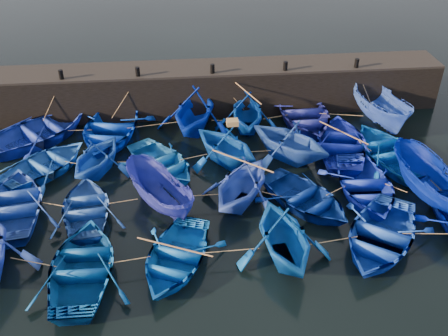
{
  "coord_description": "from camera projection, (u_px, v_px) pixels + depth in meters",
  "views": [
    {
      "loc": [
        -1.85,
        -15.61,
        13.47
      ],
      "look_at": [
        0.0,
        3.2,
        0.7
      ],
      "focal_mm": 40.0,
      "sensor_mm": 36.0,
      "label": 1
    }
  ],
  "objects": [
    {
      "name": "boat_4",
      "position": [
        304.0,
        114.0,
        27.46
      ],
      "size": [
        4.35,
        5.87,
        1.17
      ],
      "primitive_type": "imported",
      "rotation": [
        0.0,
        0.0,
        0.05
      ],
      "color": "navy",
      "rests_on": "ground"
    },
    {
      "name": "boat_19",
      "position": [
        430.0,
        183.0,
        21.36
      ],
      "size": [
        2.94,
        5.28,
        1.93
      ],
      "primitive_type": "imported",
      "rotation": [
        0.0,
        0.0,
        3.37
      ],
      "color": "#001687",
      "rests_on": "ground"
    },
    {
      "name": "boat_5",
      "position": [
        380.0,
        108.0,
        27.13
      ],
      "size": [
        2.67,
        5.4,
        2.0
      ],
      "primitive_type": "imported",
      "rotation": [
        0.0,
        0.0,
        0.14
      ],
      "color": "blue",
      "rests_on": "ground"
    },
    {
      "name": "mooring_ropes",
      "position": [
        220.0,
        146.0,
        24.06
      ],
      "size": [
        18.3,
        11.84,
        2.1
      ],
      "color": "tan",
      "rests_on": "ground"
    },
    {
      "name": "bollard_2",
      "position": [
        212.0,
        69.0,
        26.87
      ],
      "size": [
        0.24,
        0.24,
        0.5
      ],
      "primitive_type": "cylinder",
      "color": "black",
      "rests_on": "quay_top"
    },
    {
      "name": "boat_14",
      "position": [
        87.0,
        207.0,
        20.86
      ],
      "size": [
        3.53,
        4.56,
        0.87
      ],
      "primitive_type": "imported",
      "rotation": [
        0.0,
        0.0,
        3.27
      ],
      "color": "#204A9A",
      "rests_on": "ground"
    },
    {
      "name": "boat_2",
      "position": [
        194.0,
        110.0,
        26.44
      ],
      "size": [
        5.26,
        5.68,
        2.46
      ],
      "primitive_type": "imported",
      "rotation": [
        0.0,
        0.0,
        -0.31
      ],
      "color": "#001DA6",
      "rests_on": "ground"
    },
    {
      "name": "boat_22",
      "position": [
        175.0,
        257.0,
        18.39
      ],
      "size": [
        4.56,
        5.28,
        0.92
      ],
      "primitive_type": "imported",
      "rotation": [
        0.0,
        0.0,
        -0.37
      ],
      "color": "#074CA8",
      "rests_on": "ground"
    },
    {
      "name": "boat_16",
      "position": [
        242.0,
        183.0,
        21.18
      ],
      "size": [
        5.25,
        5.41,
        2.17
      ],
      "primitive_type": "imported",
      "rotation": [
        0.0,
        0.0,
        -0.59
      ],
      "color": "blue",
      "rests_on": "ground"
    },
    {
      "name": "boat_10",
      "position": [
        290.0,
        139.0,
        24.08
      ],
      "size": [
        5.69,
        5.69,
        2.27
      ],
      "primitive_type": "imported",
      "rotation": [
        0.0,
        0.0,
        3.92
      ],
      "color": "#1D47A2",
      "rests_on": "ground"
    },
    {
      "name": "boat_12",
      "position": [
        389.0,
        151.0,
        24.39
      ],
      "size": [
        4.62,
        5.71,
        1.05
      ],
      "primitive_type": "imported",
      "rotation": [
        0.0,
        0.0,
        3.36
      ],
      "color": "#024298",
      "rests_on": "ground"
    },
    {
      "name": "loose_oars",
      "position": [
        258.0,
        151.0,
        22.34
      ],
      "size": [
        10.72,
        12.12,
        1.31
      ],
      "color": "#99724C",
      "rests_on": "ground"
    },
    {
      "name": "boat_0",
      "position": [
        38.0,
        131.0,
        25.84
      ],
      "size": [
        6.89,
        6.67,
        1.16
      ],
      "primitive_type": "imported",
      "rotation": [
        0.0,
        0.0,
        2.26
      ],
      "color": "navy",
      "rests_on": "ground"
    },
    {
      "name": "boat_11",
      "position": [
        342.0,
        143.0,
        24.98
      ],
      "size": [
        4.82,
        5.96,
        1.09
      ],
      "primitive_type": "imported",
      "rotation": [
        0.0,
        0.0,
        2.92
      ],
      "color": "#0A1790",
      "rests_on": "ground"
    },
    {
      "name": "boat_24",
      "position": [
        380.0,
        235.0,
        19.26
      ],
      "size": [
        5.92,
        6.27,
        1.06
      ],
      "primitive_type": "imported",
      "rotation": [
        0.0,
        0.0,
        -0.61
      ],
      "color": "#103BB7",
      "rests_on": "ground"
    },
    {
      "name": "boat_18",
      "position": [
        365.0,
        186.0,
        22.0
      ],
      "size": [
        3.66,
        5.02,
        1.02
      ],
      "primitive_type": "imported",
      "rotation": [
        0.0,
        0.0,
        -0.03
      ],
      "color": "#1128C7",
      "rests_on": "ground"
    },
    {
      "name": "boat_21",
      "position": [
        83.0,
        266.0,
        17.93
      ],
      "size": [
        3.58,
        4.96,
        1.02
      ],
      "primitive_type": "imported",
      "rotation": [
        0.0,
        0.0,
        3.13
      ],
      "color": "navy",
      "rests_on": "ground"
    },
    {
      "name": "boat_17",
      "position": [
        306.0,
        198.0,
        21.32
      ],
      "size": [
        5.18,
        5.54,
        0.93
      ],
      "primitive_type": "imported",
      "rotation": [
        0.0,
        0.0,
        0.59
      ],
      "color": "navy",
      "rests_on": "ground"
    },
    {
      "name": "boat_8",
      "position": [
        162.0,
        162.0,
        23.63
      ],
      "size": [
        5.11,
        5.45,
        0.92
      ],
      "primitive_type": "imported",
      "rotation": [
        0.0,
        0.0,
        0.6
      ],
      "color": "blue",
      "rests_on": "ground"
    },
    {
      "name": "boat_7",
      "position": [
        97.0,
        156.0,
        23.2
      ],
      "size": [
        4.37,
        4.61,
        1.91
      ],
      "primitive_type": "imported",
      "rotation": [
        0.0,
        0.0,
        2.71
      ],
      "color": "#1241A7",
      "rests_on": "ground"
    },
    {
      "name": "boat_9",
      "position": [
        226.0,
        144.0,
        23.87
      ],
      "size": [
        5.18,
        5.28,
        2.11
      ],
      "primitive_type": "imported",
      "rotation": [
        0.0,
        0.0,
        3.8
      ],
      "color": "#0842A1",
      "rests_on": "ground"
    },
    {
      "name": "quay_top",
      "position": [
        211.0,
        68.0,
        27.79
      ],
      "size": [
        26.0,
        2.5,
        0.12
      ],
      "primitive_type": "cube",
      "color": "black",
      "rests_on": "quay_wall"
    },
    {
      "name": "bollard_1",
      "position": [
        138.0,
        72.0,
        26.55
      ],
      "size": [
        0.24,
        0.24,
        0.5
      ],
      "primitive_type": "cylinder",
      "color": "black",
      "rests_on": "quay_top"
    },
    {
      "name": "ground",
      "position": [
        232.0,
        225.0,
        20.56
      ],
      "size": [
        120.0,
        120.0,
        0.0
      ],
      "primitive_type": "plane",
      "color": "black",
      "rests_on": "ground"
    },
    {
      "name": "bollard_4",
      "position": [
        357.0,
        63.0,
        27.52
      ],
      "size": [
        0.24,
        0.24,
        0.5
      ],
      "primitive_type": "cylinder",
      "color": "black",
      "rests_on": "quay_top"
    },
    {
      "name": "wooden_crate",
      "position": [
        232.0,
        122.0,
        23.23
      ],
      "size": [
        0.55,
        0.46,
        0.25
      ],
      "primitive_type": "cube",
      "color": "olive",
      "rests_on": "boat_9"
    },
    {
      "name": "quay_wall",
      "position": [
        212.0,
        89.0,
        28.52
      ],
      "size": [
        26.0,
        2.5,
        2.5
      ],
      "primitive_type": "cube",
      "color": "black",
      "rests_on": "ground"
    },
    {
      "name": "boat_13",
      "position": [
        15.0,
        204.0,
        20.92
      ],
      "size": [
        4.31,
        5.49,
        1.03
      ],
      "primitive_type": "imported",
      "rotation": [
        0.0,
        0.0,
        3.3
      ],
      "color": "#1E40A0",
      "rests_on": "ground"
    },
    {
      "name": "boat_3",
      "position": [
        247.0,
        111.0,
        26.66
      ],
      "size": [
        3.85,
        4.35,
        2.12
      ],
      "primitive_type": "imported",
      "rotation": [
        0.0,
        0.0,
        -0.1
      ],
      "color": "#043494",
      "rests_on": "ground"
    },
    {
      "name": "boat_23",
      "position": [
        284.0,
        236.0,
        18.39
      ],
      "size": [
        4.07,
        4.57,
        2.2
      ],
      "primitive_type": "imported",
      "rotation": [
        0.0,
        0.0,
        0.12
      ],
      "color": "#0748A1",
      "rests_on": "ground"
    },
    {
      "name": "boat_1",
      "position": [
        110.0,
        128.0,
        26.08
      ],
      "size": [
        5.06,
        6.38,
        1.19
      ],
      "primitive_type": "imported",
      "rotation": [
        0.0,
        0.0,
        -0.18
      ],
      "color": "#0531C6",
      "rests_on": "ground"
    },
    {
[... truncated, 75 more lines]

